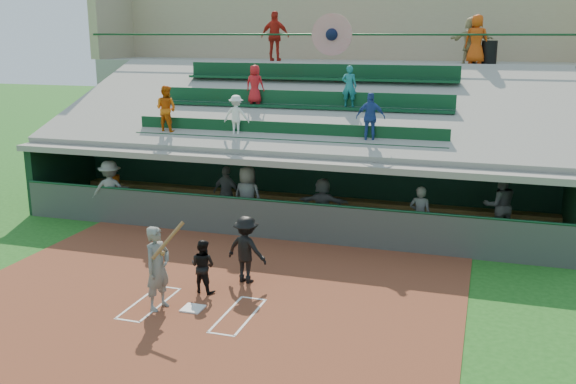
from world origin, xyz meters
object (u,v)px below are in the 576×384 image
(white_table, at_px, (114,197))
(trash_bin, at_px, (489,52))
(batter_at_plate, at_px, (158,268))
(home_plate, at_px, (193,308))
(water_cooler, at_px, (114,181))
(catcher, at_px, (203,266))

(white_table, height_order, trash_bin, trash_bin)
(trash_bin, bearing_deg, batter_at_plate, -115.86)
(home_plate, distance_m, trash_bin, 14.60)
(white_table, height_order, water_cooler, water_cooler)
(water_cooler, bearing_deg, home_plate, -47.67)
(white_table, distance_m, trash_bin, 13.76)
(batter_at_plate, distance_m, trash_bin, 14.73)
(home_plate, bearing_deg, white_table, 132.60)
(home_plate, distance_m, water_cooler, 8.87)
(home_plate, xyz_separation_m, batter_at_plate, (-0.69, -0.16, 0.89))
(batter_at_plate, relative_size, white_table, 2.40)
(home_plate, height_order, water_cooler, water_cooler)
(batter_at_plate, relative_size, catcher, 1.61)
(catcher, bearing_deg, batter_at_plate, 74.51)
(catcher, distance_m, trash_bin, 13.67)
(catcher, height_order, water_cooler, catcher)
(home_plate, distance_m, white_table, 8.81)
(catcher, distance_m, water_cooler, 8.03)
(batter_at_plate, distance_m, catcher, 1.24)
(home_plate, xyz_separation_m, catcher, (-0.18, 0.93, 0.59))
(home_plate, bearing_deg, water_cooler, 132.33)
(catcher, distance_m, white_table, 8.01)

